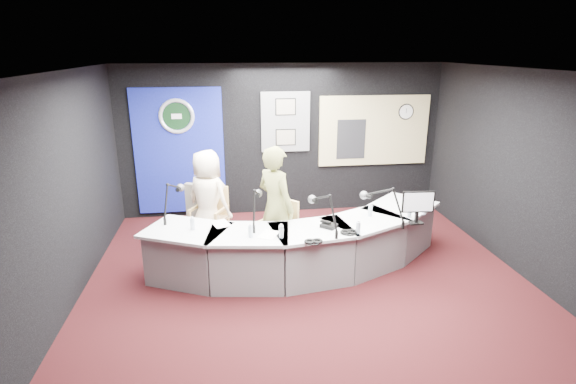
{
  "coord_description": "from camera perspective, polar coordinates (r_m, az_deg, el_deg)",
  "views": [
    {
      "loc": [
        -1.02,
        -5.22,
        3.07
      ],
      "look_at": [
        -0.2,
        0.8,
        1.1
      ],
      "focal_mm": 28.0,
      "sensor_mm": 36.0,
      "label": 1
    }
  ],
  "objects": [
    {
      "name": "ground",
      "position": [
        6.14,
        2.92,
        -12.05
      ],
      "size": [
        6.0,
        6.0,
        0.0
      ],
      "primitive_type": "plane",
      "color": "black",
      "rests_on": "ground"
    },
    {
      "name": "ceiling",
      "position": [
        5.33,
        3.41,
        15.03
      ],
      "size": [
        6.0,
        6.0,
        0.02
      ],
      "primitive_type": "cube",
      "color": "silver",
      "rests_on": "ground"
    },
    {
      "name": "wall_back",
      "position": [
        8.45,
        -0.68,
        6.56
      ],
      "size": [
        6.0,
        0.02,
        2.8
      ],
      "primitive_type": "cube",
      "color": "black",
      "rests_on": "ground"
    },
    {
      "name": "wall_front",
      "position": [
        2.96,
        14.58,
        -17.01
      ],
      "size": [
        6.0,
        0.02,
        2.8
      ],
      "primitive_type": "cube",
      "color": "black",
      "rests_on": "ground"
    },
    {
      "name": "wall_left",
      "position": [
        5.83,
        -27.23,
        -0.74
      ],
      "size": [
        0.02,
        6.0,
        2.8
      ],
      "primitive_type": "cube",
      "color": "black",
      "rests_on": "ground"
    },
    {
      "name": "wall_right",
      "position": [
        6.8,
        28.85,
        1.47
      ],
      "size": [
        0.02,
        6.0,
        2.8
      ],
      "primitive_type": "cube",
      "color": "black",
      "rests_on": "ground"
    },
    {
      "name": "broadcast_desk",
      "position": [
        6.44,
        1.63,
        -6.77
      ],
      "size": [
        4.5,
        1.9,
        0.75
      ],
      "primitive_type": null,
      "color": "silver",
      "rests_on": "ground"
    },
    {
      "name": "backdrop_panel",
      "position": [
        8.44,
        -13.61,
        4.99
      ],
      "size": [
        1.6,
        0.05,
        2.3
      ],
      "primitive_type": "cube",
      "color": "navy",
      "rests_on": "wall_back"
    },
    {
      "name": "agency_seal",
      "position": [
        8.28,
        -13.97,
        9.31
      ],
      "size": [
        0.63,
        0.07,
        0.63
      ],
      "primitive_type": "torus",
      "rotation": [
        1.57,
        0.0,
        0.0
      ],
      "color": "silver",
      "rests_on": "backdrop_panel"
    },
    {
      "name": "seal_center",
      "position": [
        8.29,
        -13.97,
        9.32
      ],
      "size": [
        0.48,
        0.01,
        0.48
      ],
      "primitive_type": "cylinder",
      "rotation": [
        1.57,
        0.0,
        0.0
      ],
      "color": "black",
      "rests_on": "backdrop_panel"
    },
    {
      "name": "pinboard",
      "position": [
        8.36,
        -0.32,
        8.88
      ],
      "size": [
        0.9,
        0.04,
        1.1
      ],
      "primitive_type": "cube",
      "color": "slate",
      "rests_on": "wall_back"
    },
    {
      "name": "framed_photo_upper",
      "position": [
        8.3,
        -0.29,
        10.76
      ],
      "size": [
        0.34,
        0.02,
        0.27
      ],
      "primitive_type": "cube",
      "color": "gray",
      "rests_on": "pinboard"
    },
    {
      "name": "framed_photo_lower",
      "position": [
        8.38,
        -0.29,
        6.96
      ],
      "size": [
        0.34,
        0.02,
        0.27
      ],
      "primitive_type": "cube",
      "color": "gray",
      "rests_on": "pinboard"
    },
    {
      "name": "booth_window_frame",
      "position": [
        8.78,
        10.85,
        7.67
      ],
      "size": [
        2.12,
        0.06,
        1.32
      ],
      "primitive_type": "cube",
      "color": "tan",
      "rests_on": "wall_back"
    },
    {
      "name": "booth_glow",
      "position": [
        8.77,
        10.87,
        7.66
      ],
      "size": [
        2.0,
        0.02,
        1.2
      ],
      "primitive_type": "cube",
      "color": "beige",
      "rests_on": "booth_window_frame"
    },
    {
      "name": "equipment_rack",
      "position": [
        8.65,
        8.01,
        6.65
      ],
      "size": [
        0.55,
        0.02,
        0.75
      ],
      "primitive_type": "cube",
      "color": "black",
      "rests_on": "booth_window_frame"
    },
    {
      "name": "wall_clock",
      "position": [
        8.91,
        14.77,
        9.83
      ],
      "size": [
        0.28,
        0.01,
        0.28
      ],
      "primitive_type": "cylinder",
      "rotation": [
        1.57,
        0.0,
        0.0
      ],
      "color": "white",
      "rests_on": "booth_window_frame"
    },
    {
      "name": "armchair_left",
      "position": [
        7.25,
        -10.02,
        -3.01
      ],
      "size": [
        0.77,
        0.77,
        1.02
      ],
      "primitive_type": null,
      "rotation": [
        0.0,
        0.0,
        -0.48
      ],
      "color": "tan",
      "rests_on": "ground"
    },
    {
      "name": "armchair_right",
      "position": [
        6.56,
        -1.54,
        -5.27
      ],
      "size": [
        0.77,
        0.77,
        0.96
      ],
      "primitive_type": null,
      "rotation": [
        0.0,
        0.0,
        -0.82
      ],
      "color": "tan",
      "rests_on": "ground"
    },
    {
      "name": "draped_jacket",
      "position": [
        7.43,
        -11.05,
        -1.65
      ],
      "size": [
        0.49,
        0.32,
        0.7
      ],
      "primitive_type": "cube",
      "rotation": [
        0.0,
        0.0,
        -0.48
      ],
      "color": "slate",
      "rests_on": "armchair_left"
    },
    {
      "name": "person_man",
      "position": [
        7.16,
        -10.14,
        -0.92
      ],
      "size": [
        0.92,
        0.86,
        1.58
      ],
      "primitive_type": "imported",
      "rotation": [
        0.0,
        0.0,
        2.5
      ],
      "color": "#FFEBCB",
      "rests_on": "ground"
    },
    {
      "name": "person_woman",
      "position": [
        6.41,
        -1.57,
        -1.91
      ],
      "size": [
        0.73,
        0.77,
        1.78
      ],
      "primitive_type": "imported",
      "rotation": [
        0.0,
        0.0,
        2.22
      ],
      "color": "olive",
      "rests_on": "ground"
    },
    {
      "name": "computer_monitor",
      "position": [
        6.33,
        16.17,
        -1.18
      ],
      "size": [
        0.46,
        0.06,
        0.31
      ],
      "primitive_type": "cube",
      "rotation": [
        0.0,
        0.0,
        -0.08
      ],
      "color": "black",
      "rests_on": "broadcast_desk"
    },
    {
      "name": "desk_phone",
      "position": [
        6.08,
        5.22,
        -4.29
      ],
      "size": [
        0.25,
        0.25,
        0.05
      ],
      "primitive_type": "cube",
      "rotation": [
        0.0,
        0.0,
        -0.75
      ],
      "color": "black",
      "rests_on": "broadcast_desk"
    },
    {
      "name": "headphones_near",
      "position": [
        5.93,
        7.75,
        -5.05
      ],
      "size": [
        0.22,
        0.22,
        0.04
      ],
      "primitive_type": "torus",
      "color": "black",
      "rests_on": "broadcast_desk"
    },
    {
      "name": "headphones_far",
      "position": [
        5.61,
        3.25,
        -6.27
      ],
      "size": [
        0.2,
        0.2,
        0.03
      ],
      "primitive_type": "torus",
      "color": "black",
      "rests_on": "broadcast_desk"
    },
    {
      "name": "paper_stack",
      "position": [
        6.26,
        -8.52,
        -3.99
      ],
      "size": [
        0.3,
        0.35,
        0.0
      ],
      "primitive_type": "cube",
      "rotation": [
        0.0,
        0.0,
        0.34
      ],
      "color": "white",
      "rests_on": "broadcast_desk"
    },
    {
      "name": "notepad",
      "position": [
        5.84,
        -2.48,
        -5.43
      ],
      "size": [
        0.32,
        0.36,
        0.0
      ],
      "primitive_type": "cube",
      "rotation": [
        0.0,
        0.0,
        -0.48
      ],
      "color": "white",
      "rests_on": "broadcast_desk"
    },
    {
      "name": "boom_mic_a",
      "position": [
        6.55,
        -14.47,
        -0.6
      ],
      "size": [
        0.3,
        0.71,
        0.6
      ],
      "primitive_type": null,
      "color": "black",
      "rests_on": "broadcast_desk"
    },
    {
      "name": "boom_mic_b",
      "position": [
        6.09,
        -4.1,
        -1.45
      ],
      "size": [
        0.23,
        0.73,
        0.6
      ],
      "primitive_type": null,
      "color": "black",
      "rests_on": "broadcast_desk"
    },
    {
      "name": "boom_mic_c",
      "position": [
        5.89,
        4.6,
        -2.15
      ],
      "size": [
        0.33,
        0.7,
        0.6
      ],
      "primitive_type": null,
      "color": "black",
      "rests_on": "broadcast_desk"
    },
    {
      "name": "boom_mic_d",
      "position": [
        6.25,
        12.03,
        -1.32
      ],
      "size": [
        0.53,
        0.58,
        0.6
      ],
      "primitive_type": null,
      "color": "black",
      "rests_on": "broadcast_desk"
    },
    {
      "name": "water_bottles",
      "position": [
        6.06,
        3.61,
        -3.65
      ],
      "size": [
        3.36,
        0.65,
        0.18
      ],
      "primitive_type": null,
      "color": "silver",
      "rests_on": "broadcast_desk"
    }
  ]
}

